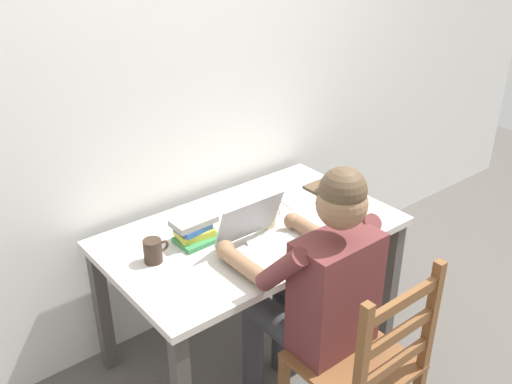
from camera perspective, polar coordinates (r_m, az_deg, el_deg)
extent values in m
plane|color=#56514C|center=(3.10, -0.37, -15.23)|extent=(8.00, 8.00, 0.00)
cube|color=silver|center=(2.80, -6.74, 10.62)|extent=(6.00, 0.04, 2.60)
cube|color=beige|center=(2.67, -0.42, -4.05)|extent=(1.36, 0.81, 0.03)
cube|color=#4C4742|center=(3.05, 13.27, -8.58)|extent=(0.06, 0.06, 0.68)
cube|color=#4C4742|center=(2.88, -15.01, -11.28)|extent=(0.06, 0.06, 0.68)
cube|color=#4C4742|center=(3.44, 4.15, -3.37)|extent=(0.06, 0.06, 0.68)
cube|color=brown|center=(2.28, 7.86, -9.94)|extent=(0.34, 0.20, 0.50)
sphere|color=#936B4C|center=(2.07, 8.54, -1.17)|extent=(0.19, 0.19, 0.19)
sphere|color=brown|center=(2.04, 8.64, 0.12)|extent=(0.17, 0.17, 0.17)
cube|color=brown|center=(2.10, 6.92, 0.49)|extent=(0.13, 0.10, 0.01)
cylinder|color=#38383D|center=(2.50, 2.63, -13.21)|extent=(0.13, 0.40, 0.13)
cylinder|color=#38383D|center=(2.59, 5.69, -11.54)|extent=(0.13, 0.40, 0.13)
cylinder|color=#38383D|center=(2.77, -0.30, -14.85)|extent=(0.10, 0.10, 0.47)
cylinder|color=#38383D|center=(2.85, 2.61, -13.32)|extent=(0.10, 0.10, 0.47)
cylinder|color=brown|center=(2.13, 2.57, -7.74)|extent=(0.10, 0.24, 0.25)
cylinder|color=#936B4C|center=(2.33, -1.22, -7.27)|extent=(0.07, 0.28, 0.07)
sphere|color=#936B4C|center=(2.43, -3.06, -5.72)|extent=(0.08, 0.08, 0.08)
cylinder|color=brown|center=(2.37, 9.89, -4.16)|extent=(0.10, 0.24, 0.25)
cylinder|color=#936B4C|center=(2.56, 5.91, -4.05)|extent=(0.07, 0.28, 0.07)
sphere|color=#936B4C|center=(2.64, 3.63, -2.90)|extent=(0.08, 0.08, 0.08)
cube|color=brown|center=(2.39, 9.60, -16.23)|extent=(0.42, 0.42, 0.02)
cube|color=brown|center=(2.74, 8.97, -15.98)|extent=(0.04, 0.04, 0.45)
cube|color=brown|center=(2.26, 17.03, -11.68)|extent=(0.04, 0.04, 0.48)
cube|color=brown|center=(2.02, 10.48, -16.29)|extent=(0.04, 0.04, 0.48)
cube|color=brown|center=(2.22, 13.62, -16.23)|extent=(0.36, 0.02, 0.04)
cube|color=brown|center=(2.12, 14.03, -13.47)|extent=(0.36, 0.02, 0.04)
cube|color=brown|center=(2.04, 14.48, -10.47)|extent=(0.36, 0.02, 0.04)
cube|color=#ADAFB2|center=(2.47, 1.60, -6.32)|extent=(0.33, 0.23, 0.02)
cube|color=silver|center=(2.46, 1.60, -6.13)|extent=(0.29, 0.17, 0.00)
cube|color=#ADAFB2|center=(2.51, -0.64, -2.69)|extent=(0.33, 0.09, 0.21)
cube|color=silver|center=(2.51, -0.64, -2.69)|extent=(0.29, 0.07, 0.18)
ellipsoid|color=#ADAFB2|center=(2.63, 6.61, -3.99)|extent=(0.06, 0.10, 0.03)
cylinder|color=beige|center=(2.67, 1.26, -2.50)|extent=(0.07, 0.07, 0.09)
torus|color=beige|center=(2.70, 2.06, -2.10)|extent=(0.05, 0.01, 0.05)
cylinder|color=#38281E|center=(2.45, -10.23, -5.79)|extent=(0.08, 0.08, 0.10)
torus|color=#38281E|center=(2.47, -9.21, -5.30)|extent=(0.05, 0.01, 0.05)
cube|color=#38844C|center=(2.58, -5.86, -4.68)|extent=(0.19, 0.14, 0.02)
cube|color=gold|center=(2.58, -6.13, -3.98)|extent=(0.17, 0.14, 0.03)
cube|color=#2D5B9E|center=(2.56, -6.27, -3.53)|extent=(0.15, 0.12, 0.03)
cube|color=gray|center=(2.55, -6.24, -2.89)|extent=(0.20, 0.12, 0.03)
cube|color=white|center=(2.95, 4.37, -0.42)|extent=(0.25, 0.23, 0.01)
cube|color=white|center=(2.55, 1.95, -5.14)|extent=(0.28, 0.22, 0.01)
cube|color=teal|center=(2.73, 9.38, -3.26)|extent=(0.15, 0.13, 0.00)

